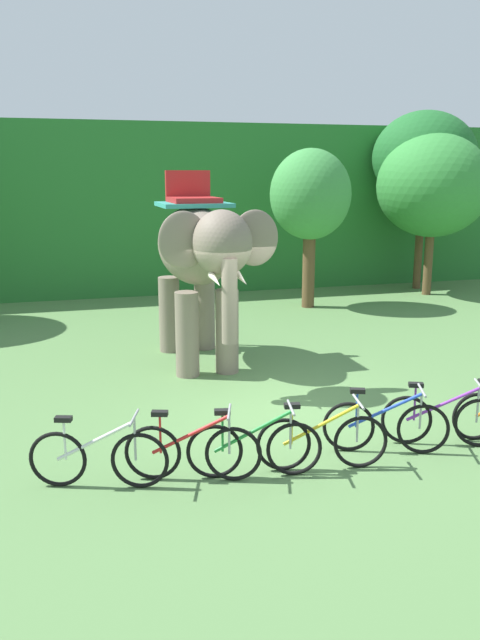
{
  "coord_description": "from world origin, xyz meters",
  "views": [
    {
      "loc": [
        -3.26,
        -9.28,
        3.75
      ],
      "look_at": [
        -0.39,
        1.0,
        1.3
      ],
      "focal_mm": 36.3,
      "sensor_mm": 36.0,
      "label": 1
    }
  ],
  "objects": [
    {
      "name": "ground_plane",
      "position": [
        0.0,
        0.0,
        0.0
      ],
      "size": [
        80.0,
        80.0,
        0.0
      ],
      "primitive_type": "plane",
      "color": "#567F47"
    },
    {
      "name": "foliage_hedge",
      "position": [
        0.0,
        13.42,
        2.61
      ],
      "size": [
        36.0,
        6.0,
        5.21
      ],
      "primitive_type": "cube",
      "color": "#28702D",
      "rests_on": "ground"
    },
    {
      "name": "tree_center",
      "position": [
        3.45,
        7.54,
        3.11
      ],
      "size": [
        2.23,
        2.23,
        4.38
      ],
      "color": "brown",
      "rests_on": "ground"
    },
    {
      "name": "tree_far_left",
      "position": [
        7.73,
        8.35,
        3.33
      ],
      "size": [
        3.38,
        3.38,
        4.89
      ],
      "color": "brown",
      "rests_on": "ground"
    },
    {
      "name": "tree_left",
      "position": [
        8.01,
        9.41,
        4.17
      ],
      "size": [
        3.25,
        3.25,
        5.63
      ],
      "color": "brown",
      "rests_on": "ground"
    },
    {
      "name": "elephant",
      "position": [
        -0.69,
        2.79,
        2.2
      ],
      "size": [
        2.08,
        4.15,
        3.78
      ],
      "color": "gray",
      "rests_on": "ground"
    },
    {
      "name": "bike_white",
      "position": [
        -2.96,
        -1.85,
        0.39
      ],
      "size": [
        1.65,
        0.67,
        0.92
      ],
      "color": "black",
      "rests_on": "ground"
    },
    {
      "name": "bike_red",
      "position": [
        -1.83,
        -1.98,
        0.39
      ],
      "size": [
        1.64,
        0.67,
        0.92
      ],
      "color": "black",
      "rests_on": "ground"
    },
    {
      "name": "bike_green",
      "position": [
        -1.07,
        -2.09,
        0.39
      ],
      "size": [
        1.69,
        0.54,
        0.92
      ],
      "color": "black",
      "rests_on": "ground"
    },
    {
      "name": "bike_yellow",
      "position": [
        -0.17,
        -2.12,
        0.39
      ],
      "size": [
        1.69,
        0.54,
        0.92
      ],
      "color": "black",
      "rests_on": "ground"
    },
    {
      "name": "bike_blue",
      "position": [
        0.86,
        -1.88,
        0.39
      ],
      "size": [
        1.62,
        0.73,
        0.92
      ],
      "color": "black",
      "rests_on": "ground"
    },
    {
      "name": "bike_purple",
      "position": [
        1.75,
        -1.88,
        0.39
      ],
      "size": [
        1.61,
        0.75,
        0.92
      ],
      "color": "black",
      "rests_on": "ground"
    }
  ]
}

